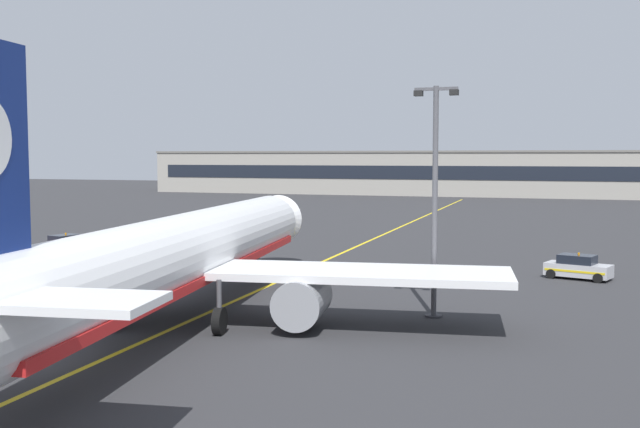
% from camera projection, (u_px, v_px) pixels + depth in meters
% --- Properties ---
extents(ground_plane, '(400.00, 400.00, 0.00)m').
position_uv_depth(ground_plane, '(70.00, 366.00, 29.49)').
color(ground_plane, '#2D2D30').
extents(taxiway_centreline, '(4.39, 179.96, 0.01)m').
position_uv_depth(taxiway_centreline, '(319.00, 263.00, 57.78)').
color(taxiway_centreline, yellow).
rests_on(taxiway_centreline, ground).
extents(airliner_foreground, '(32.36, 41.42, 11.65)m').
position_uv_depth(airliner_foreground, '(180.00, 256.00, 36.69)').
color(airliner_foreground, white).
rests_on(airliner_foreground, ground).
extents(apron_lamp_post, '(2.24, 0.90, 11.78)m').
position_uv_depth(apron_lamp_post, '(435.00, 197.00, 38.05)').
color(apron_lamp_post, '#515156').
rests_on(apron_lamp_post, ground).
extents(service_car_second, '(2.70, 4.48, 1.79)m').
position_uv_depth(service_car_second, '(66.00, 245.00, 63.31)').
color(service_car_second, red).
rests_on(service_car_second, ground).
extents(service_car_fourth, '(4.54, 2.99, 1.79)m').
position_uv_depth(service_car_fourth, '(578.00, 268.00, 50.37)').
color(service_car_fourth, '#B7B7BC').
rests_on(service_car_fourth, ground).
extents(safety_cone_by_nose_gear, '(0.44, 0.44, 0.55)m').
position_uv_depth(safety_cone_by_nose_gear, '(318.00, 274.00, 50.85)').
color(safety_cone_by_nose_gear, orange).
rests_on(safety_cone_by_nose_gear, ground).
extents(terminal_building, '(142.77, 12.40, 9.42)m').
position_uv_depth(terminal_building, '(470.00, 173.00, 156.37)').
color(terminal_building, '#9E998E').
rests_on(terminal_building, ground).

